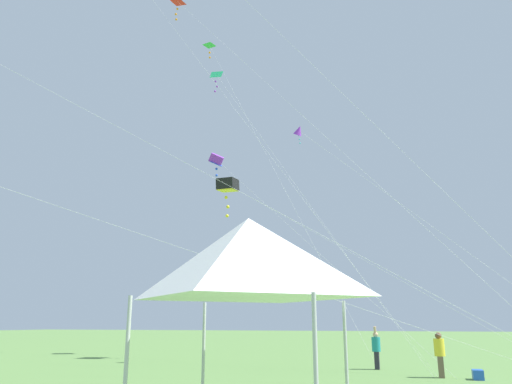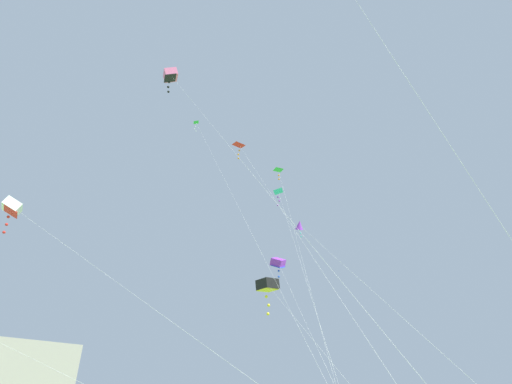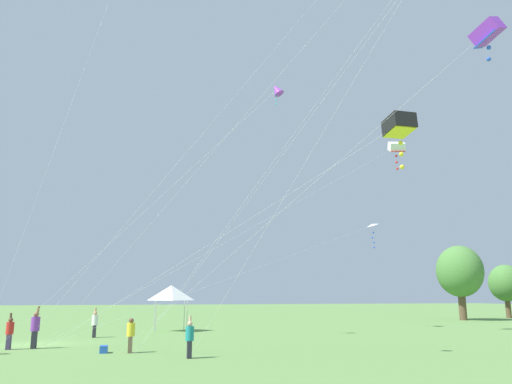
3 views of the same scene
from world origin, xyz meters
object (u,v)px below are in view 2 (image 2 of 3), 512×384
at_px(kite_purple_diamond_0, 300,226).
at_px(kite_white_box_6, 12,208).
at_px(kite_green_delta_5, 198,128).
at_px(kite_red_delta_2, 239,146).
at_px(kite_purple_box_4, 278,263).
at_px(kite_green_delta_1, 278,170).
at_px(kite_pink_box_8, 171,76).
at_px(kite_black_box_7, 268,285).
at_px(kite_cyan_delta_9, 278,192).

distance_m(kite_purple_diamond_0, kite_white_box_6, 17.89).
height_order(kite_purple_diamond_0, kite_green_delta_5, kite_green_delta_5).
xyz_separation_m(kite_red_delta_2, kite_purple_box_4, (2.44, -2.14, -11.16)).
relative_size(kite_green_delta_1, kite_purple_box_4, 1.64).
bearing_deg(kite_white_box_6, kite_pink_box_8, -14.10).
distance_m(kite_red_delta_2, kite_green_delta_5, 5.18).
relative_size(kite_black_box_7, kite_cyan_delta_9, 0.79).
bearing_deg(kite_purple_diamond_0, kite_black_box_7, 66.09).
bearing_deg(kite_pink_box_8, kite_black_box_7, -44.35).
xyz_separation_m(kite_purple_diamond_0, kite_purple_box_4, (5.49, 7.08, 0.85)).
xyz_separation_m(kite_black_box_7, kite_cyan_delta_9, (3.98, 2.51, 9.60)).
bearing_deg(kite_red_delta_2, kite_black_box_7, -101.38).
bearing_deg(kite_cyan_delta_9, kite_purple_diamond_0, -129.66).
bearing_deg(kite_pink_box_8, kite_white_box_6, 165.90).
distance_m(kite_green_delta_5, kite_cyan_delta_9, 10.61).
relative_size(kite_red_delta_2, kite_pink_box_8, 0.82).
distance_m(kite_purple_box_4, kite_green_delta_5, 15.95).
distance_m(kite_purple_box_4, kite_cyan_delta_9, 6.77).
distance_m(kite_green_delta_1, kite_black_box_7, 14.66).
bearing_deg(kite_green_delta_5, kite_purple_diamond_0, -93.48).
relative_size(kite_white_box_6, kite_pink_box_8, 0.81).
relative_size(kite_green_delta_1, kite_pink_box_8, 0.78).
bearing_deg(kite_black_box_7, kite_pink_box_8, 135.65).
xyz_separation_m(kite_purple_box_4, kite_green_delta_5, (-4.71, 5.73, 14.12)).
height_order(kite_green_delta_1, kite_black_box_7, kite_green_delta_1).
height_order(kite_green_delta_1, kite_green_delta_5, kite_green_delta_5).
xyz_separation_m(kite_purple_box_4, kite_black_box_7, (-3.30, -2.14, -2.87)).
bearing_deg(kite_green_delta_1, kite_black_box_7, -145.16).
distance_m(kite_purple_diamond_0, kite_purple_box_4, 9.00).
distance_m(kite_red_delta_2, kite_black_box_7, 14.70).
distance_m(kite_green_delta_1, kite_pink_box_8, 13.22).
distance_m(kite_purple_diamond_0, kite_red_delta_2, 15.44).
relative_size(kite_purple_diamond_0, kite_cyan_delta_9, 0.64).
relative_size(kite_white_box_6, kite_black_box_7, 1.55).
bearing_deg(kite_white_box_6, kite_black_box_7, -29.17).
xyz_separation_m(kite_green_delta_1, kite_cyan_delta_9, (-1.42, -1.25, -3.50)).
bearing_deg(kite_green_delta_1, kite_white_box_6, 167.83).
bearing_deg(kite_white_box_6, kite_green_delta_1, -12.17).
xyz_separation_m(kite_green_delta_5, kite_pink_box_8, (-4.67, -1.93, 2.28)).
relative_size(kite_purple_diamond_0, kite_pink_box_8, 0.42).
bearing_deg(kite_white_box_6, kite_green_delta_5, -0.69).
bearing_deg(kite_black_box_7, kite_cyan_delta_9, 32.20).
bearing_deg(kite_white_box_6, kite_purple_box_4, -18.41).
relative_size(kite_purple_box_4, kite_green_delta_5, 0.50).
height_order(kite_white_box_6, kite_pink_box_8, kite_pink_box_8).
height_order(kite_green_delta_5, kite_pink_box_8, kite_pink_box_8).
bearing_deg(kite_black_box_7, kite_green_delta_5, 100.15).
distance_m(kite_purple_diamond_0, kite_green_delta_5, 19.72).
distance_m(kite_red_delta_2, kite_cyan_delta_9, 5.71).
height_order(kite_pink_box_8, kite_cyan_delta_9, kite_pink_box_8).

